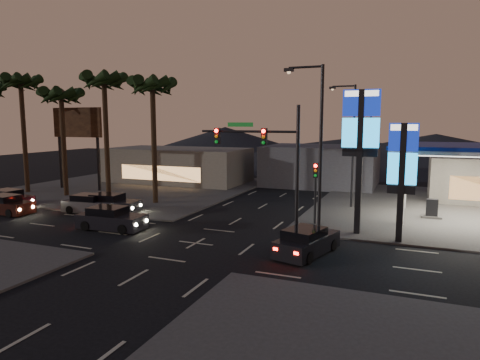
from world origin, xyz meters
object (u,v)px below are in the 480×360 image
at_px(pylon_sign_short, 402,164).
at_px(car_lane_a_front, 111,219).
at_px(car_lane_a_mid, 6,205).
at_px(pylon_sign_tall, 360,133).
at_px(suv_station, 306,242).
at_px(car_lane_b_rear, 9,199).
at_px(car_lane_b_mid, 110,204).
at_px(car_lane_b_front, 91,204).
at_px(traffic_signal_mast, 268,154).

xyz_separation_m(pylon_sign_short, car_lane_a_front, (-17.76, -3.68, -3.96)).
bearing_deg(car_lane_a_mid, pylon_sign_tall, 8.23).
xyz_separation_m(pylon_sign_short, car_lane_a_mid, (-28.51, -2.76, -3.99)).
xyz_separation_m(pylon_sign_short, suv_station, (-4.52, -4.12, -3.98)).
relative_size(pylon_sign_short, car_lane_a_mid, 1.56).
xyz_separation_m(car_lane_a_mid, car_lane_b_rear, (-2.23, 2.14, -0.01)).
distance_m(pylon_sign_short, suv_station, 7.29).
height_order(pylon_sign_tall, suv_station, pylon_sign_tall).
distance_m(car_lane_a_front, car_lane_b_mid, 5.43).
height_order(car_lane_a_front, suv_station, car_lane_a_front).
bearing_deg(car_lane_b_front, suv_station, -12.74).
bearing_deg(car_lane_b_rear, car_lane_b_front, 4.26).
bearing_deg(car_lane_b_front, pylon_sign_short, 0.06).
relative_size(car_lane_a_mid, car_lane_b_rear, 1.01).
relative_size(pylon_sign_short, car_lane_a_front, 1.50).
height_order(car_lane_a_front, car_lane_a_mid, car_lane_a_front).
height_order(car_lane_b_rear, suv_station, suv_station).
distance_m(car_lane_b_front, suv_station, 18.58).
height_order(traffic_signal_mast, car_lane_b_rear, traffic_signal_mast).
bearing_deg(car_lane_a_front, pylon_sign_tall, 17.05).
bearing_deg(car_lane_b_front, car_lane_a_mid, -154.98).
xyz_separation_m(pylon_sign_short, car_lane_b_rear, (-30.74, -0.63, -4.00)).
relative_size(pylon_sign_tall, car_lane_b_front, 1.98).
bearing_deg(car_lane_a_mid, car_lane_a_front, -4.87).
bearing_deg(car_lane_b_rear, suv_station, -7.59).
distance_m(pylon_sign_tall, car_lane_b_rear, 28.86).
height_order(car_lane_b_mid, suv_station, car_lane_b_mid).
relative_size(traffic_signal_mast, car_lane_b_mid, 1.69).
bearing_deg(car_lane_a_mid, pylon_sign_short, 5.54).
bearing_deg(traffic_signal_mast, car_lane_b_front, 170.82).
relative_size(traffic_signal_mast, car_lane_a_front, 1.71).
distance_m(car_lane_a_front, car_lane_b_rear, 13.34).
distance_m(pylon_sign_tall, suv_station, 7.93).
bearing_deg(traffic_signal_mast, pylon_sign_short, 19.13).
bearing_deg(traffic_signal_mast, suv_station, -30.54).
bearing_deg(car_lane_b_front, car_lane_a_front, -36.83).
bearing_deg(car_lane_b_rear, traffic_signal_mast, -4.59).
relative_size(pylon_sign_tall, car_lane_a_front, 1.92).
height_order(pylon_sign_short, traffic_signal_mast, traffic_signal_mast).
bearing_deg(car_lane_a_mid, car_lane_b_mid, 24.16).
xyz_separation_m(pylon_sign_tall, car_lane_b_rear, (-28.24, -1.63, -5.74)).
xyz_separation_m(car_lane_a_mid, suv_station, (23.99, -1.36, 0.01)).
xyz_separation_m(traffic_signal_mast, suv_station, (2.72, -1.61, -4.55)).
xyz_separation_m(pylon_sign_short, car_lane_b_mid, (-21.20, 0.52, -3.96)).
height_order(car_lane_a_mid, car_lane_b_rear, car_lane_a_mid).
relative_size(pylon_sign_short, car_lane_b_front, 1.54).
distance_m(car_lane_a_mid, car_lane_b_front, 6.48).
distance_m(pylon_sign_tall, pylon_sign_short, 3.20).
bearing_deg(car_lane_b_mid, car_lane_b_rear, -173.17).
xyz_separation_m(traffic_signal_mast, car_lane_b_rear, (-23.49, 1.88, -4.57)).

